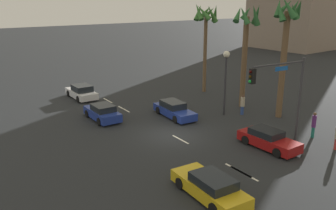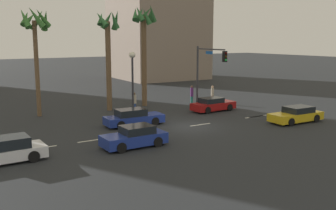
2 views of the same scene
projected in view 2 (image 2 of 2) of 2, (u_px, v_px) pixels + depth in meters
name	position (u px, v px, depth m)	size (l,w,h in m)	color
ground_plane	(189.00, 126.00, 30.07)	(220.00, 220.00, 0.00)	#232628
lane_stripe_1	(41.00, 148.00, 24.18)	(1.94, 0.14, 0.01)	silver
lane_stripe_2	(94.00, 140.00, 25.99)	(2.24, 0.14, 0.01)	silver
lane_stripe_3	(200.00, 125.00, 30.64)	(1.93, 0.14, 0.01)	silver
lane_stripe_4	(255.00, 117.00, 33.71)	(2.17, 0.14, 0.01)	silver
lane_stripe_5	(258.00, 116.00, 33.95)	(2.23, 0.14, 0.01)	silver
car_0	(135.00, 137.00, 24.39)	(4.06, 1.86, 1.33)	navy
car_1	(296.00, 115.00, 31.53)	(4.71, 2.02, 1.27)	gold
car_2	(133.00, 118.00, 30.32)	(4.71, 1.97, 1.31)	navy
car_3	(6.00, 151.00, 21.36)	(4.35, 2.02, 1.38)	silver
car_4	(213.00, 105.00, 36.31)	(4.36, 1.90, 1.27)	maroon
traffic_signal	(207.00, 67.00, 36.64)	(0.64, 4.84, 5.97)	#38383D
streetlamp	(132.00, 70.00, 34.07)	(0.56, 0.56, 5.57)	#2D2D33
pedestrian_0	(212.00, 94.00, 40.65)	(0.42, 0.42, 1.84)	#BF3833
pedestrian_1	(192.00, 94.00, 39.99)	(0.36, 0.36, 1.93)	#1E7266
pedestrian_2	(134.00, 101.00, 36.16)	(0.52, 0.52, 1.77)	#2D478C
palm_tree_0	(144.00, 34.00, 38.04)	(2.62, 2.67, 9.98)	brown
palm_tree_1	(35.00, 31.00, 32.76)	(2.71, 2.86, 9.37)	brown
palm_tree_2	(109.00, 40.00, 35.77)	(2.53, 2.58, 9.34)	brown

